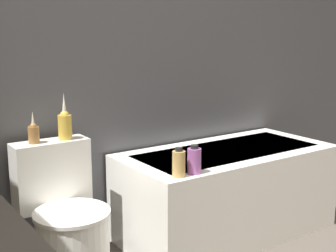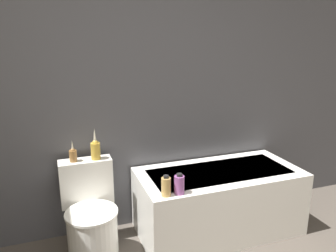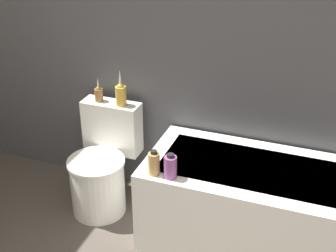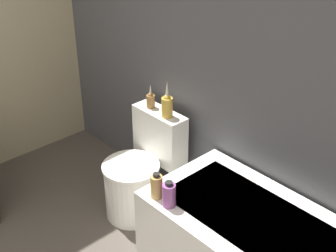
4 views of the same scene
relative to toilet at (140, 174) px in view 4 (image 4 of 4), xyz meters
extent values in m
cube|color=#4C4C51|center=(0.31, 0.37, 0.99)|extent=(6.40, 0.06, 2.60)
cube|color=#B7BCC6|center=(1.11, -0.02, 0.26)|extent=(1.22, 0.49, 0.01)
cylinder|color=white|center=(0.00, -0.08, -0.11)|extent=(0.38, 0.38, 0.40)
cylinder|color=white|center=(0.00, -0.08, 0.10)|extent=(0.40, 0.40, 0.02)
cube|color=white|center=(0.00, 0.19, 0.24)|extent=(0.42, 0.15, 0.38)
cylinder|color=olive|center=(-0.09, 0.19, 0.48)|extent=(0.06, 0.06, 0.09)
sphere|color=olive|center=(-0.09, 0.19, 0.53)|extent=(0.04, 0.04, 0.04)
cone|color=beige|center=(-0.09, 0.19, 0.57)|extent=(0.02, 0.02, 0.08)
cylinder|color=gold|center=(0.09, 0.18, 0.50)|extent=(0.08, 0.08, 0.14)
sphere|color=gold|center=(0.09, 0.18, 0.57)|extent=(0.05, 0.05, 0.05)
cone|color=beige|center=(0.09, 0.18, 0.63)|extent=(0.03, 0.03, 0.12)
cylinder|color=tan|center=(0.52, -0.30, 0.33)|extent=(0.07, 0.07, 0.14)
cylinder|color=black|center=(0.52, -0.30, 0.41)|extent=(0.04, 0.04, 0.02)
cylinder|color=#8C4C8C|center=(0.63, -0.30, 0.33)|extent=(0.08, 0.08, 0.14)
cylinder|color=black|center=(0.63, -0.30, 0.41)|extent=(0.04, 0.04, 0.02)
camera|label=1|loc=(-0.88, -2.23, 1.04)|focal=50.00mm
camera|label=2|loc=(-0.20, -2.36, 1.39)|focal=35.00mm
camera|label=3|loc=(1.42, -2.46, 1.82)|focal=50.00mm
camera|label=4|loc=(2.13, -1.68, 1.93)|focal=50.00mm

